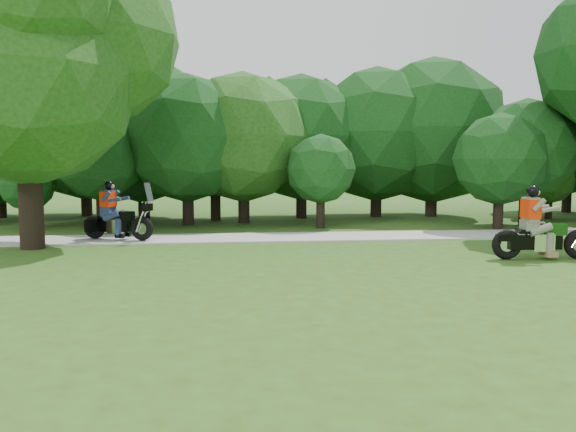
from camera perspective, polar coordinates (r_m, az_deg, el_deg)
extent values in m
plane|color=#304C15|center=(11.73, 18.35, -7.12)|extent=(100.00, 100.00, 0.00)
cube|color=#A9A9A3|center=(19.18, 8.46, -2.03)|extent=(60.00, 2.20, 0.06)
cylinder|color=black|center=(21.60, 3.32, 0.63)|extent=(0.33, 0.33, 1.40)
sphere|color=#103813|center=(21.53, 3.34, 4.80)|extent=(2.68, 2.68, 2.68)
cylinder|color=black|center=(24.20, 22.86, 1.19)|extent=(0.40, 0.40, 1.79)
sphere|color=#103813|center=(24.16, 23.05, 6.35)|extent=(3.94, 3.94, 3.94)
cylinder|color=black|center=(22.66, 20.57, 0.65)|extent=(0.37, 0.37, 1.51)
sphere|color=#103813|center=(22.60, 20.73, 5.43)|extent=(3.49, 3.49, 3.49)
cylinder|color=black|center=(25.92, -14.43, 1.70)|extent=(0.52, 0.52, 1.80)
sphere|color=#103813|center=(25.91, -14.59, 8.25)|extent=(6.35, 6.35, 6.35)
cylinder|color=black|center=(25.51, 1.37, 1.81)|extent=(0.48, 0.48, 1.80)
sphere|color=#103813|center=(25.49, 1.38, 7.99)|extent=(5.69, 5.69, 5.69)
cylinder|color=black|center=(28.77, -27.24, 1.62)|extent=(0.55, 0.55, 1.80)
cylinder|color=black|center=(31.85, 26.47, 1.96)|extent=(0.45, 0.45, 1.80)
sphere|color=#103813|center=(31.83, 26.66, 6.55)|extent=(5.09, 5.09, 5.09)
cylinder|color=black|center=(24.64, -7.38, 1.64)|extent=(0.44, 0.44, 1.80)
sphere|color=#103813|center=(24.60, -7.44, 7.32)|extent=(4.73, 4.73, 4.73)
cylinder|color=black|center=(23.44, -4.51, 1.48)|extent=(0.47, 0.47, 1.80)
sphere|color=#1E4814|center=(23.41, -4.56, 7.97)|extent=(5.39, 5.39, 5.39)
cylinder|color=black|center=(23.03, -10.12, 1.34)|extent=(0.46, 0.46, 1.80)
sphere|color=#103813|center=(23.00, -10.22, 7.77)|extent=(5.17, 5.17, 5.17)
cylinder|color=black|center=(28.18, -19.79, 1.83)|extent=(0.50, 0.50, 1.80)
sphere|color=#103813|center=(28.16, -19.98, 7.62)|extent=(5.98, 5.98, 5.98)
cylinder|color=black|center=(26.51, 8.93, 1.88)|extent=(0.51, 0.51, 1.80)
sphere|color=#103813|center=(26.50, 9.02, 8.19)|extent=(6.22, 6.22, 6.22)
cylinder|color=black|center=(23.06, -18.45, 0.95)|extent=(0.37, 0.37, 1.63)
sphere|color=#103813|center=(23.00, -18.59, 5.80)|extent=(3.50, 3.50, 3.50)
cylinder|color=black|center=(27.68, 24.96, 0.83)|extent=(0.31, 0.31, 1.07)
sphere|color=#1E4814|center=(27.62, 25.06, 3.37)|extent=(2.14, 2.14, 2.14)
cylinder|color=black|center=(27.22, 14.34, 1.87)|extent=(0.54, 0.54, 1.80)
sphere|color=#103813|center=(27.22, 14.49, 8.40)|extent=(6.78, 6.78, 6.78)
cylinder|color=black|center=(23.54, -24.85, 0.08)|extent=(0.30, 0.30, 1.03)
sphere|color=#103813|center=(23.47, -24.97, 2.98)|extent=(2.09, 2.09, 2.09)
cylinder|color=black|center=(17.86, -24.76, 3.65)|extent=(0.68, 0.68, 4.20)
sphere|color=#1E4814|center=(18.03, -25.12, 12.90)|extent=(6.40, 6.40, 6.40)
sphere|color=#1E4814|center=(18.53, -19.06, 16.66)|extent=(5.12, 5.12, 5.12)
torus|color=black|center=(15.56, 21.33, -2.72)|extent=(0.80, 0.27, 0.78)
cube|color=black|center=(15.85, 23.73, -2.46)|extent=(1.38, 0.35, 0.36)
cube|color=silver|center=(15.94, 24.35, -2.44)|extent=(0.56, 0.41, 0.45)
cube|color=black|center=(16.04, 25.37, -1.23)|extent=(0.60, 0.37, 0.29)
cube|color=black|center=(15.75, 23.28, -1.42)|extent=(0.60, 0.39, 0.11)
cube|color=#626854|center=(15.74, 23.30, -0.86)|extent=(0.36, 0.45, 0.27)
cube|color=#626854|center=(15.71, 23.43, 0.60)|extent=(0.32, 0.49, 0.63)
cube|color=#FF2A05|center=(15.71, 23.43, 0.68)|extent=(0.36, 0.53, 0.49)
sphere|color=black|center=(15.70, 23.60, 2.31)|extent=(0.31, 0.31, 0.31)
torus|color=black|center=(19.08, -19.06, -1.06)|extent=(0.79, 0.48, 0.77)
torus|color=black|center=(18.19, -14.61, -1.24)|extent=(0.79, 0.48, 0.77)
cube|color=black|center=(18.72, -17.42, -0.96)|extent=(1.23, 0.68, 0.35)
cube|color=silver|center=(18.63, -16.98, -0.98)|extent=(0.62, 0.53, 0.44)
cube|color=black|center=(18.46, -16.29, 0.01)|extent=(0.65, 0.51, 0.28)
cube|color=black|center=(18.77, -17.80, -0.09)|extent=(0.66, 0.53, 0.11)
cylinder|color=silver|center=(18.13, -14.52, -0.04)|extent=(0.42, 0.20, 0.98)
cylinder|color=silver|center=(18.01, -14.04, 1.43)|extent=(0.29, 0.67, 0.04)
cube|color=black|center=(18.85, -19.33, -0.98)|extent=(0.48, 0.29, 0.37)
cube|color=black|center=(19.24, -18.53, -0.83)|extent=(0.48, 0.29, 0.37)
cube|color=navy|center=(18.75, -17.81, 0.38)|extent=(0.45, 0.51, 0.26)
cube|color=navy|center=(18.71, -17.79, 1.58)|extent=(0.43, 0.53, 0.61)
cube|color=#FF2A05|center=(18.71, -17.79, 1.65)|extent=(0.48, 0.58, 0.48)
sphere|color=black|center=(18.67, -17.74, 2.99)|extent=(0.31, 0.31, 0.31)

